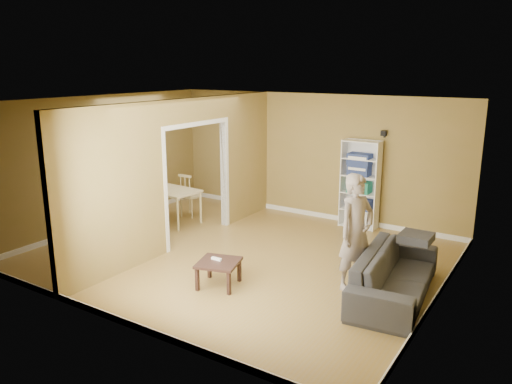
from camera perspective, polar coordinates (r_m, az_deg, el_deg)
room_shell at (r=8.21m, az=-1.93°, el=1.25°), size 6.50×6.50×6.50m
partition at (r=8.93m, az=-8.30°, el=2.16°), size 0.22×5.50×2.60m
wall_speaker at (r=9.85m, az=14.40°, el=6.53°), size 0.10×0.10×0.10m
sofa at (r=7.26m, az=15.64°, el=-8.33°), size 2.32×1.18×0.85m
person at (r=7.19m, az=11.40°, el=-3.44°), size 0.89×0.81×1.99m
bookshelf at (r=10.06m, az=11.90°, el=0.90°), size 0.74×0.32×1.75m
paper_box_navy_a at (r=10.11m, az=11.90°, el=-1.38°), size 0.41×0.27×0.21m
paper_box_teal at (r=10.04m, az=11.74°, el=0.58°), size 0.44×0.28×0.22m
paper_box_navy_b at (r=9.97m, az=11.72°, el=2.48°), size 0.42×0.27×0.21m
paper_box_navy_c at (r=9.93m, az=11.78°, el=3.78°), size 0.44×0.28×0.22m
coffee_table at (r=7.36m, az=-4.30°, el=-8.32°), size 0.57×0.57×0.38m
game_controller at (r=7.39m, az=-4.54°, el=-7.63°), size 0.16×0.04×0.03m
dining_table at (r=10.32m, az=-9.70°, el=-0.14°), size 1.11×0.74×0.70m
chair_left at (r=10.87m, az=-12.19°, el=-0.27°), size 0.56×0.56×0.96m
chair_near at (r=9.89m, az=-12.12°, el=-1.90°), size 0.54×0.54×0.90m
chair_far at (r=10.76m, az=-7.51°, el=-0.29°), size 0.44×0.44×0.94m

